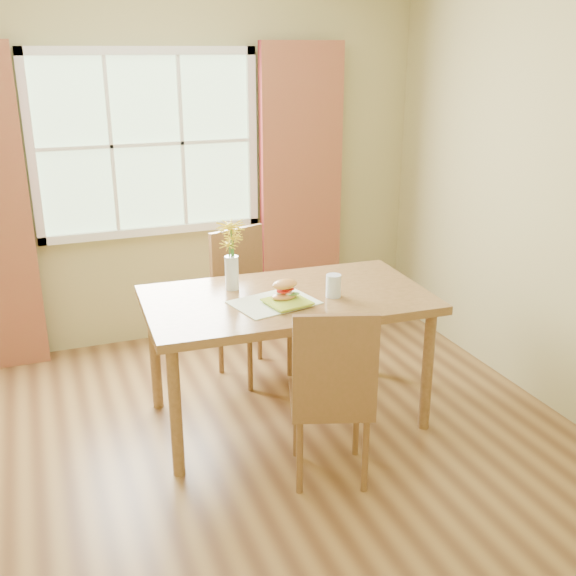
% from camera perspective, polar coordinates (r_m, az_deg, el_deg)
% --- Properties ---
extents(room, '(4.24, 3.84, 2.74)m').
position_cam_1_polar(room, '(3.22, -5.96, 5.21)').
color(room, brown).
rests_on(room, ground).
extents(window, '(1.62, 0.06, 1.32)m').
position_cam_1_polar(window, '(5.00, -11.86, 11.82)').
color(window, '#AFDBA5').
rests_on(window, room).
extents(curtain_right, '(0.65, 0.08, 2.20)m').
position_cam_1_polar(curtain_right, '(5.28, 1.11, 8.23)').
color(curtain_right, maroon).
rests_on(curtain_right, room).
extents(dining_table, '(1.67, 0.99, 0.80)m').
position_cam_1_polar(dining_table, '(3.92, -0.08, -1.77)').
color(dining_table, olive).
rests_on(dining_table, room).
extents(chair_near, '(0.52, 0.52, 0.99)m').
position_cam_1_polar(chair_near, '(3.40, 3.77, -8.61)').
color(chair_near, brown).
rests_on(chair_near, room).
extents(chair_far, '(0.53, 0.53, 1.01)m').
position_cam_1_polar(chair_far, '(4.59, -3.54, -0.71)').
color(chair_far, brown).
rests_on(chair_far, room).
extents(placemat, '(0.51, 0.42, 0.01)m').
position_cam_1_polar(placemat, '(3.78, -1.19, -1.24)').
color(placemat, beige).
rests_on(placemat, dining_table).
extents(plate, '(0.26, 0.26, 0.01)m').
position_cam_1_polar(plate, '(3.74, -0.06, -1.30)').
color(plate, '#A4CC33').
rests_on(plate, placemat).
extents(croissant_sandwich, '(0.17, 0.13, 0.12)m').
position_cam_1_polar(croissant_sandwich, '(3.77, -0.28, -0.16)').
color(croissant_sandwich, '#DB954A').
rests_on(croissant_sandwich, plate).
extents(water_glass, '(0.09, 0.09, 0.13)m').
position_cam_1_polar(water_glass, '(3.87, 3.87, 0.15)').
color(water_glass, silver).
rests_on(water_glass, dining_table).
extents(flower_vase, '(0.17, 0.17, 0.42)m').
position_cam_1_polar(flower_vase, '(3.93, -4.83, 3.50)').
color(flower_vase, silver).
rests_on(flower_vase, dining_table).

